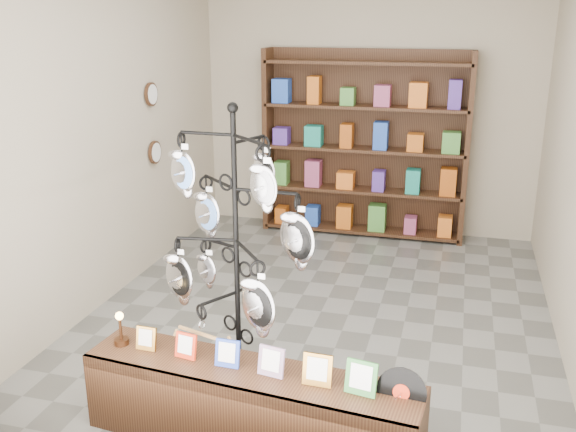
# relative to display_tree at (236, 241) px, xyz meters

# --- Properties ---
(ground) EXTENTS (5.00, 5.00, 0.00)m
(ground) POSITION_rel_display_tree_xyz_m (0.23, 1.56, -1.20)
(ground) COLOR slate
(ground) RESTS_ON ground
(room_envelope) EXTENTS (5.00, 5.00, 5.00)m
(room_envelope) POSITION_rel_display_tree_xyz_m (0.23, 1.56, 0.65)
(room_envelope) COLOR #B0A48D
(room_envelope) RESTS_ON ground
(display_tree) EXTENTS (1.13, 1.13, 2.08)m
(display_tree) POSITION_rel_display_tree_xyz_m (0.00, 0.00, 0.00)
(display_tree) COLOR black
(display_tree) RESTS_ON ground
(front_shelf) EXTENTS (2.15, 0.64, 0.75)m
(front_shelf) POSITION_rel_display_tree_xyz_m (0.20, -0.38, -0.94)
(front_shelf) COLOR black
(front_shelf) RESTS_ON ground
(back_shelving) EXTENTS (2.42, 0.36, 2.20)m
(back_shelving) POSITION_rel_display_tree_xyz_m (0.23, 3.86, -0.17)
(back_shelving) COLOR black
(back_shelving) RESTS_ON ground
(wall_clocks) EXTENTS (0.03, 0.24, 0.84)m
(wall_clocks) POSITION_rel_display_tree_xyz_m (-1.74, 2.36, 0.30)
(wall_clocks) COLOR black
(wall_clocks) RESTS_ON ground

